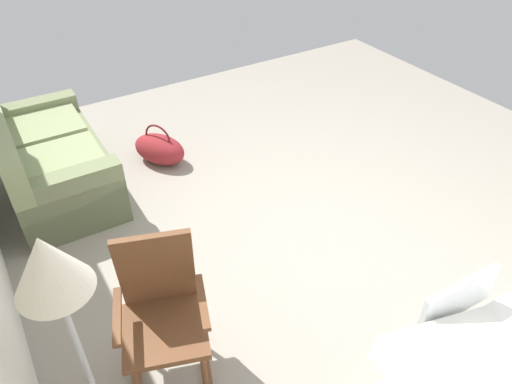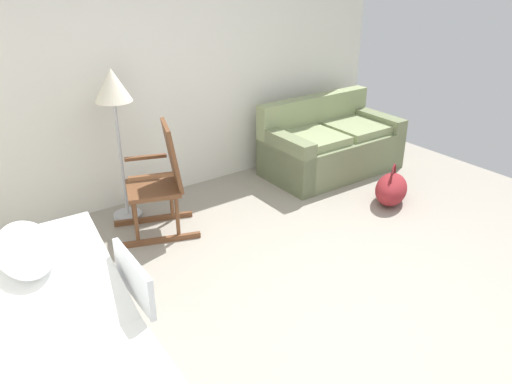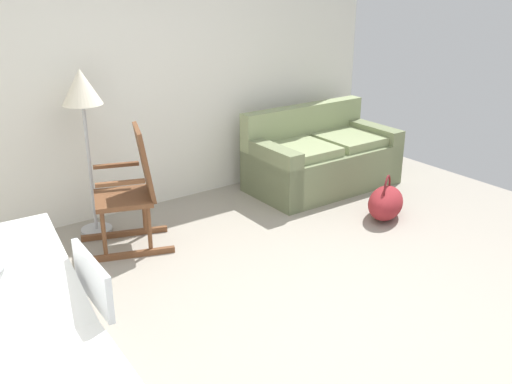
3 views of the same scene
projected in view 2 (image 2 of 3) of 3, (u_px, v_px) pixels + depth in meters
ground_plane at (321, 292)px, 4.01m from camera, size 6.60×6.60×0.00m
back_wall at (167, 66)px, 5.20m from camera, size 5.48×0.10×2.70m
couch at (330, 146)px, 6.08m from camera, size 1.61×0.87×0.85m
rocking_chair at (160, 182)px, 4.67m from camera, size 0.87×0.70×1.05m
floor_lamp at (113, 96)px, 4.62m from camera, size 0.34×0.34×1.48m
duffel_bag at (391, 189)px, 5.37m from camera, size 0.64×0.57×0.43m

